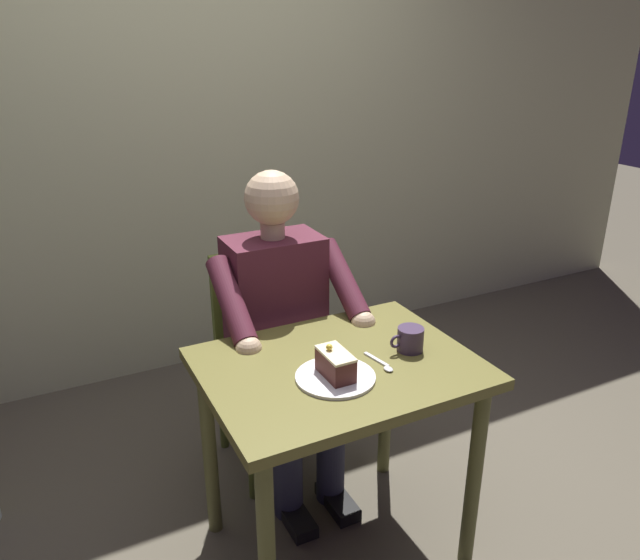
% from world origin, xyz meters
% --- Properties ---
extents(ground_plane, '(14.00, 14.00, 0.00)m').
position_xyz_m(ground_plane, '(0.00, 0.00, 0.00)').
color(ground_plane, brown).
extents(cafe_rear_panel, '(6.40, 0.12, 3.00)m').
position_xyz_m(cafe_rear_panel, '(0.00, -1.60, 1.50)').
color(cafe_rear_panel, '#BFC194').
rests_on(cafe_rear_panel, ground).
extents(dining_table, '(0.85, 0.65, 0.74)m').
position_xyz_m(dining_table, '(0.00, 0.00, 0.63)').
color(dining_table, brown).
rests_on(dining_table, ground).
extents(chair, '(0.42, 0.42, 0.90)m').
position_xyz_m(chair, '(0.00, -0.62, 0.49)').
color(chair, '#5A6B26').
rests_on(chair, ground).
extents(seated_person, '(0.53, 0.58, 1.26)m').
position_xyz_m(seated_person, '(0.00, -0.44, 0.65)').
color(seated_person, '#501E2C').
rests_on(seated_person, ground).
extents(dessert_plate, '(0.24, 0.24, 0.01)m').
position_xyz_m(dessert_plate, '(0.05, 0.08, 0.75)').
color(dessert_plate, white).
rests_on(dessert_plate, dining_table).
extents(cake_slice, '(0.07, 0.14, 0.10)m').
position_xyz_m(cake_slice, '(0.05, 0.08, 0.79)').
color(cake_slice, '#4C231E').
rests_on(cake_slice, dessert_plate).
extents(coffee_cup, '(0.12, 0.09, 0.08)m').
position_xyz_m(coffee_cup, '(-0.25, 0.03, 0.78)').
color(coffee_cup, '#392A43').
rests_on(coffee_cup, dining_table).
extents(dessert_spoon, '(0.03, 0.14, 0.01)m').
position_xyz_m(dessert_spoon, '(-0.12, 0.08, 0.75)').
color(dessert_spoon, silver).
rests_on(dessert_spoon, dining_table).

